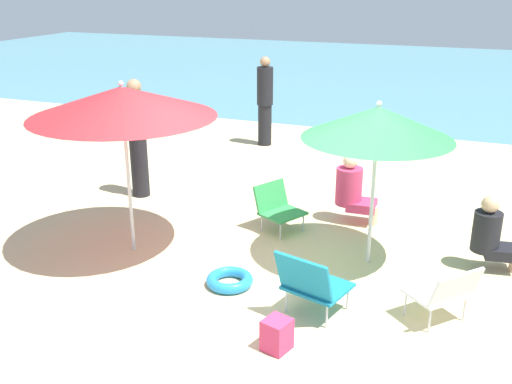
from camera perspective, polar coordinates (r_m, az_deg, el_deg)
ground_plane at (r=6.32m, az=-0.35°, el=-8.56°), size 40.00×40.00×0.00m
sea_water at (r=20.17m, az=15.44°, el=10.95°), size 40.00×16.00×0.01m
umbrella_green at (r=6.26m, az=11.71°, el=6.57°), size 1.60×1.60×1.84m
umbrella_red at (r=6.57m, az=-12.81°, el=8.52°), size 2.05×2.05×1.99m
beach_chair_a at (r=5.72m, az=17.79°, el=-9.09°), size 0.72×0.72×0.60m
beach_chair_b at (r=7.41m, az=2.09°, el=-1.36°), size 0.68×0.67×0.59m
beach_chair_c at (r=5.56m, az=5.38°, el=-8.71°), size 0.70×0.72×0.69m
person_a at (r=7.69m, az=9.31°, el=0.30°), size 0.57×0.35×0.91m
person_b at (r=8.56m, az=-11.39°, el=5.14°), size 0.29×0.29×1.70m
person_c at (r=11.07m, az=0.87°, el=8.78°), size 0.30×0.30×1.65m
person_d at (r=6.86m, az=21.82°, el=-3.84°), size 0.54×0.35×0.85m
swim_ring at (r=6.22m, az=-2.57°, el=-8.50°), size 0.49×0.49×0.11m
beach_bag at (r=5.21m, az=2.03°, el=-13.63°), size 0.27×0.27×0.29m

